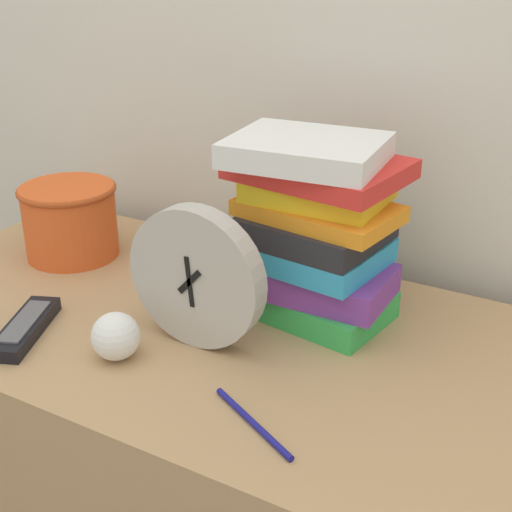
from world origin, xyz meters
TOP-DOWN VIEW (x-y plane):
  - desk at (0.00, 0.28)m, footprint 1.15×0.56m
  - desk_clock at (-0.00, 0.23)m, footprint 0.21×0.04m
  - book_stack at (0.10, 0.39)m, footprint 0.27×0.22m
  - basket at (-0.37, 0.37)m, footprint 0.17×0.17m
  - tv_remote at (-0.23, 0.12)m, footprint 0.11×0.17m
  - crumpled_paper_ball at (-0.07, 0.14)m, footprint 0.07×0.07m
  - pen at (0.16, 0.10)m, footprint 0.14×0.08m

SIDE VIEW (x-z plane):
  - desk at x=0.00m, z-range 0.00..0.72m
  - pen at x=0.16m, z-range 0.72..0.73m
  - tv_remote at x=-0.23m, z-range 0.72..0.74m
  - crumpled_paper_ball at x=-0.07m, z-range 0.72..0.79m
  - basket at x=-0.37m, z-range 0.73..0.86m
  - desk_clock at x=0.00m, z-range 0.72..0.93m
  - book_stack at x=0.10m, z-range 0.73..1.00m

